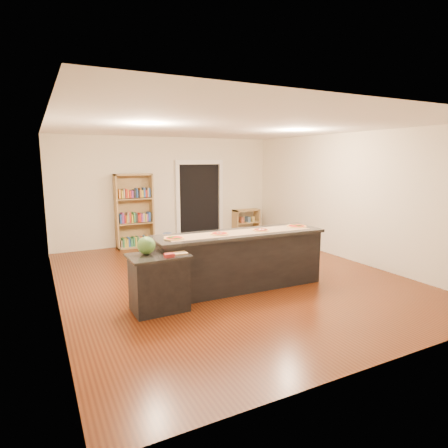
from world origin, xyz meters
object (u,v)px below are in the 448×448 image
watermelon (146,245)px  kitchen_island (240,260)px  side_counter (159,282)px  low_shelf (246,222)px  waste_bin (167,239)px  bookshelf (134,211)px

watermelon → kitchen_island: bearing=7.4°
kitchen_island → watermelon: bearing=-170.7°
kitchen_island → side_counter: kitchen_island is taller
low_shelf → watermelon: 5.84m
kitchen_island → waste_bin: 3.72m
low_shelf → waste_bin: size_ratio=2.34×
bookshelf → side_counter: bearing=-99.3°
watermelon → low_shelf: bearing=45.0°
low_shelf → watermelon: size_ratio=2.93×
waste_bin → watermelon: 4.32m
kitchen_island → low_shelf: size_ratio=3.85×
kitchen_island → low_shelf: bearing=60.0°
low_shelf → waste_bin: (-2.49, -0.19, -0.22)m
side_counter → bookshelf: (0.69, 4.22, 0.51)m
watermelon → bookshelf: bearing=78.5°
side_counter → waste_bin: side_counter is taller
kitchen_island → side_counter: 1.60m
kitchen_island → side_counter: size_ratio=3.49×
waste_bin → bookshelf: bearing=166.7°
low_shelf → kitchen_island: bearing=-121.8°
kitchen_island → waste_bin: (-0.08, 3.70, -0.33)m
kitchen_island → watermelon: (-1.70, -0.22, 0.48)m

